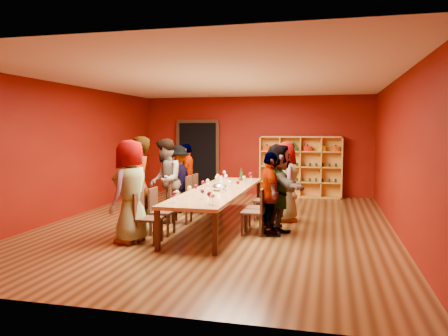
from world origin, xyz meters
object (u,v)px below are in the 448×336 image
at_px(person_left_0, 131,191).
at_px(person_left_1, 139,185).
at_px(person_right_4, 285,182).
at_px(chair_person_left_2, 178,200).
at_px(person_left_4, 187,176).
at_px(person_right_1, 270,194).
at_px(chair_person_right_2, 261,205).
at_px(chair_person_left_1, 158,209).
at_px(person_left_2, 165,181).
at_px(chair_person_right_1, 257,209).
at_px(shelving_unit, 300,164).
at_px(chair_person_left_3, 193,193).
at_px(spittoon_bowl, 220,187).
at_px(chair_person_left_0, 145,215).
at_px(person_right_3, 285,181).
at_px(person_right_2, 278,187).
at_px(chair_person_left_4, 199,190).
at_px(wine_bottle, 241,176).
at_px(tasting_table, 219,192).
at_px(chair_person_right_3, 267,198).
at_px(person_left_3, 178,179).
at_px(chair_person_right_4, 273,192).

xyz_separation_m(person_left_0, person_left_1, (-0.13, 0.64, 0.02)).
bearing_deg(person_right_4, chair_person_left_2, 152.55).
xyz_separation_m(person_left_4, person_right_1, (2.39, -2.28, -0.04)).
bearing_deg(chair_person_right_2, chair_person_left_1, -154.47).
height_order(person_left_2, chair_person_right_1, person_left_2).
xyz_separation_m(shelving_unit, chair_person_left_3, (-2.31, -3.22, -0.49)).
height_order(chair_person_right_1, spittoon_bowl, spittoon_bowl).
relative_size(chair_person_left_0, chair_person_left_2, 1.00).
height_order(chair_person_left_0, person_left_2, person_left_2).
xyz_separation_m(chair_person_left_2, person_left_4, (-0.32, 1.61, 0.33)).
height_order(person_left_2, spittoon_bowl, person_left_2).
xyz_separation_m(chair_person_right_1, person_right_1, (0.25, -0.00, 0.29)).
height_order(chair_person_right_1, person_right_3, person_right_3).
xyz_separation_m(person_left_1, chair_person_right_2, (2.21, 0.87, -0.43)).
relative_size(person_right_2, person_right_3, 0.99).
xyz_separation_m(chair_person_left_3, chair_person_right_1, (1.82, -1.78, 0.00)).
bearing_deg(chair_person_left_2, person_right_1, -17.93).
bearing_deg(person_left_4, chair_person_left_2, 5.43).
relative_size(person_left_1, chair_person_right_2, 2.09).
bearing_deg(chair_person_left_4, wine_bottle, 5.08).
xyz_separation_m(shelving_unit, person_left_1, (-2.70, -5.40, -0.05)).
bearing_deg(tasting_table, person_left_2, -179.48).
relative_size(chair_person_right_1, chair_person_right_3, 1.00).
distance_m(chair_person_left_2, person_right_3, 2.36).
bearing_deg(person_left_3, chair_person_left_4, 146.27).
height_order(tasting_table, person_right_4, person_right_4).
height_order(tasting_table, shelving_unit, shelving_unit).
distance_m(chair_person_left_3, person_right_1, 2.74).
bearing_deg(chair_person_left_4, spittoon_bowl, -61.51).
relative_size(person_left_4, person_right_2, 0.96).
xyz_separation_m(chair_person_left_0, chair_person_left_1, (0.00, 0.64, 0.00)).
relative_size(person_left_3, person_right_3, 0.94).
bearing_deg(person_left_2, chair_person_right_1, 53.74).
relative_size(chair_person_left_2, chair_person_right_3, 1.00).
xyz_separation_m(person_left_0, wine_bottle, (1.30, 3.42, -0.04)).
xyz_separation_m(chair_person_left_1, chair_person_right_4, (1.82, 2.74, 0.00)).
distance_m(shelving_unit, chair_person_right_3, 3.65).
relative_size(chair_person_right_1, spittoon_bowl, 2.97).
bearing_deg(chair_person_right_3, person_left_3, 170.59).
relative_size(chair_person_left_2, chair_person_right_4, 1.00).
xyz_separation_m(person_left_0, person_left_3, (-0.14, 2.82, -0.10)).
bearing_deg(chair_person_right_4, chair_person_left_1, -123.55).
relative_size(tasting_table, person_left_1, 2.42).
bearing_deg(tasting_table, chair_person_left_2, -179.32).
bearing_deg(chair_person_right_1, chair_person_right_2, 90.00).
xyz_separation_m(chair_person_left_3, chair_person_left_4, (0.00, 0.50, 0.00)).
bearing_deg(chair_person_right_2, chair_person_left_3, 144.27).
bearing_deg(person_right_2, spittoon_bowl, 64.62).
bearing_deg(shelving_unit, chair_person_right_2, -96.13).
bearing_deg(person_right_2, person_right_3, -27.19).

